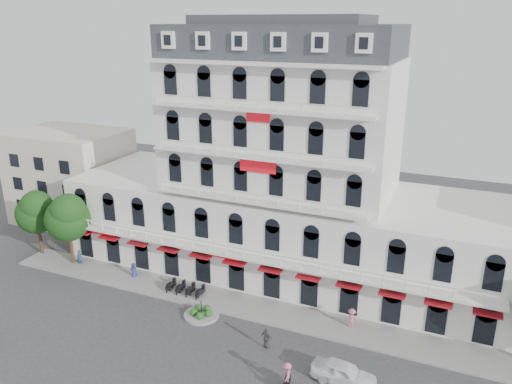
# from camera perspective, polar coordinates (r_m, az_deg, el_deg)

# --- Properties ---
(ground) EXTENTS (120.00, 120.00, 0.00)m
(ground) POSITION_cam_1_polar(r_m,az_deg,el_deg) (41.21, -6.67, -18.97)
(ground) COLOR #38383A
(ground) RESTS_ON ground
(sidewalk) EXTENTS (53.00, 4.00, 0.16)m
(sidewalk) POSITION_cam_1_polar(r_m,az_deg,el_deg) (47.72, -1.20, -12.89)
(sidewalk) COLOR gray
(sidewalk) RESTS_ON ground
(main_building) EXTENTS (45.00, 15.00, 25.80)m
(main_building) POSITION_cam_1_polar(r_m,az_deg,el_deg) (51.21, 2.88, 1.55)
(main_building) COLOR silver
(main_building) RESTS_ON ground
(flank_building_west) EXTENTS (14.00, 10.00, 12.00)m
(flank_building_west) POSITION_cam_1_polar(r_m,az_deg,el_deg) (69.71, -20.33, 1.70)
(flank_building_west) COLOR beige
(flank_building_west) RESTS_ON ground
(traffic_island) EXTENTS (3.20, 3.20, 1.60)m
(traffic_island) POSITION_cam_1_polar(r_m,az_deg,el_deg) (46.54, -6.24, -13.65)
(traffic_island) COLOR gray
(traffic_island) RESTS_ON ground
(parked_scooter_row) EXTENTS (4.40, 1.80, 1.10)m
(parked_scooter_row) POSITION_cam_1_polar(r_m,az_deg,el_deg) (50.21, -8.05, -11.45)
(parked_scooter_row) COLOR black
(parked_scooter_row) RESTS_ON ground
(tree_west_outer) EXTENTS (4.50, 4.48, 7.76)m
(tree_west_outer) POSITION_cam_1_polar(r_m,az_deg,el_deg) (60.52, -23.82, -1.94)
(tree_west_outer) COLOR #382314
(tree_west_outer) RESTS_ON ground
(tree_west_inner) EXTENTS (4.76, 4.76, 8.25)m
(tree_west_inner) POSITION_cam_1_polar(r_m,az_deg,el_deg) (56.65, -20.74, -2.55)
(tree_west_inner) COLOR #382314
(tree_west_inner) RESTS_ON ground
(parked_car) EXTENTS (4.94, 2.26, 1.64)m
(parked_car) POSITION_cam_1_polar(r_m,az_deg,el_deg) (39.39, 9.99, -19.70)
(parked_car) COLOR white
(parked_car) RESTS_ON ground
(rider_center) EXTENTS (0.85, 1.70, 2.24)m
(rider_center) POSITION_cam_1_polar(r_m,az_deg,el_deg) (38.13, 3.58, -20.19)
(rider_center) COLOR black
(rider_center) RESTS_ON ground
(pedestrian_left) EXTENTS (0.91, 0.71, 1.66)m
(pedestrian_left) POSITION_cam_1_polar(r_m,az_deg,el_deg) (53.67, -13.81, -8.72)
(pedestrian_left) COLOR navy
(pedestrian_left) RESTS_ON ground
(pedestrian_mid) EXTENTS (1.18, 0.76, 1.87)m
(pedestrian_mid) POSITION_cam_1_polar(r_m,az_deg,el_deg) (42.07, 1.20, -16.35)
(pedestrian_mid) COLOR #4F4E54
(pedestrian_mid) RESTS_ON ground
(pedestrian_right) EXTENTS (1.30, 0.84, 1.89)m
(pedestrian_right) POSITION_cam_1_polar(r_m,az_deg,el_deg) (45.12, 10.87, -14.02)
(pedestrian_right) COLOR #BF6578
(pedestrian_right) RESTS_ON ground
(pedestrian_far) EXTENTS (0.77, 0.65, 1.78)m
(pedestrian_far) POSITION_cam_1_polar(r_m,az_deg,el_deg) (57.87, -19.49, -7.12)
(pedestrian_far) COLOR navy
(pedestrian_far) RESTS_ON ground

